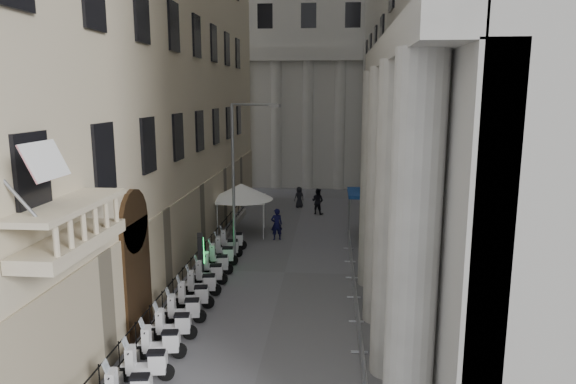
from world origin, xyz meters
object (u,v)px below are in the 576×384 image
(street_lamp, at_px, (239,170))
(info_kiosk, at_px, (201,255))
(pedestrian_a, at_px, (277,224))
(security_tent, at_px, (244,192))
(pedestrian_b, at_px, (318,201))

(street_lamp, distance_m, info_kiosk, 4.71)
(info_kiosk, bearing_deg, pedestrian_a, 49.61)
(info_kiosk, distance_m, pedestrian_a, 7.31)
(street_lamp, relative_size, pedestrian_a, 4.27)
(pedestrian_a, bearing_deg, street_lamp, 53.82)
(security_tent, bearing_deg, street_lamp, -82.16)
(street_lamp, xyz_separation_m, info_kiosk, (-1.72, -1.63, -4.07))
(info_kiosk, height_order, pedestrian_b, info_kiosk)
(security_tent, xyz_separation_m, pedestrian_b, (4.59, 6.13, -1.78))
(street_lamp, distance_m, pedestrian_b, 13.43)
(security_tent, xyz_separation_m, street_lamp, (0.84, -6.09, 2.34))
(info_kiosk, xyz_separation_m, pedestrian_a, (3.13, 6.61, -0.04))
(pedestrian_a, xyz_separation_m, pedestrian_b, (2.35, 7.24, -0.01))
(pedestrian_a, distance_m, pedestrian_b, 7.61)
(security_tent, relative_size, pedestrian_b, 2.06)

